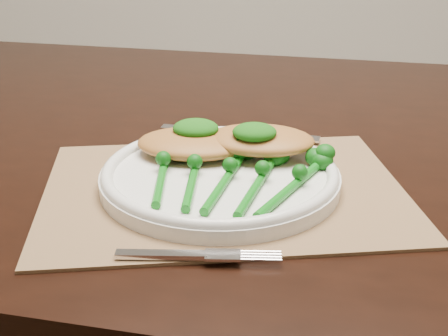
# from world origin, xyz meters

# --- Properties ---
(placemat) EXTENTS (0.44, 0.36, 0.00)m
(placemat) POSITION_xyz_m (-0.08, -0.32, 0.75)
(placemat) COLOR brown
(placemat) RESTS_ON dining_table
(dinner_plate) EXTENTS (0.27, 0.27, 0.02)m
(dinner_plate) POSITION_xyz_m (-0.09, -0.31, 0.77)
(dinner_plate) COLOR silver
(dinner_plate) RESTS_ON placemat
(knife) EXTENTS (0.22, 0.05, 0.01)m
(knife) POSITION_xyz_m (-0.10, -0.16, 0.76)
(knife) COLOR silver
(knife) RESTS_ON placemat
(fork) EXTENTS (0.15, 0.02, 0.00)m
(fork) POSITION_xyz_m (-0.09, -0.47, 0.76)
(fork) COLOR silver
(fork) RESTS_ON placemat
(chicken_fillet_left) EXTENTS (0.14, 0.10, 0.03)m
(chicken_fillet_left) POSITION_xyz_m (-0.13, -0.26, 0.78)
(chicken_fillet_left) COLOR #AF7133
(chicken_fillet_left) RESTS_ON dinner_plate
(chicken_fillet_right) EXTENTS (0.14, 0.10, 0.03)m
(chicken_fillet_right) POSITION_xyz_m (-0.05, -0.26, 0.79)
(chicken_fillet_right) COLOR #AF7133
(chicken_fillet_right) RESTS_ON dinner_plate
(pesto_dollop_left) EXTENTS (0.06, 0.05, 0.02)m
(pesto_dollop_left) POSITION_xyz_m (-0.12, -0.25, 0.80)
(pesto_dollop_left) COLOR #0C4409
(pesto_dollop_left) RESTS_ON chicken_fillet_left
(pesto_dollop_right) EXTENTS (0.05, 0.04, 0.02)m
(pesto_dollop_right) POSITION_xyz_m (-0.05, -0.28, 0.80)
(pesto_dollop_right) COLOR #0C4409
(pesto_dollop_right) RESTS_ON chicken_fillet_right
(broccolini_bundle) EXTENTS (0.19, 0.21, 0.04)m
(broccolini_bundle) POSITION_xyz_m (-0.08, -0.35, 0.77)
(broccolini_bundle) COLOR #0C6211
(broccolini_bundle) RESTS_ON dinner_plate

